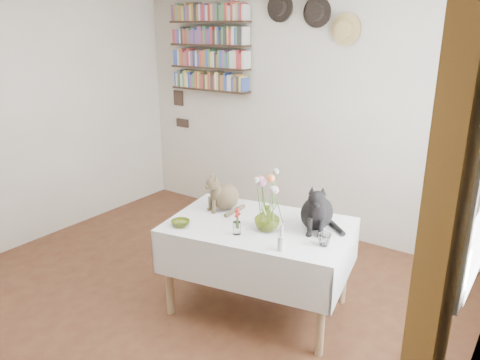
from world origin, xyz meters
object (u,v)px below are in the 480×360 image
Objects in this scene: tabby_cat at (226,190)px; bookshelf_unit at (209,49)px; black_cat at (317,205)px; flower_vase at (267,218)px; dining_table at (259,245)px.

tabby_cat is 0.31× the size of bookshelf_unit.
tabby_cat is at bearing -48.20° from bookshelf_unit.
black_cat reaches higher than tabby_cat.
flower_vase is 2.55m from bookshelf_unit.
bookshelf_unit is at bearing 157.19° from tabby_cat.
bookshelf_unit reaches higher than flower_vase.
black_cat is at bearing 30.56° from tabby_cat.
tabby_cat is 0.51m from flower_vase.
tabby_cat is 0.85× the size of black_cat.
tabby_cat reaches higher than flower_vase.
flower_vase reaches higher than dining_table.
dining_table is at bearing -42.66° from bookshelf_unit.
bookshelf_unit is at bearing 137.34° from dining_table.
flower_vase is at bearing -162.71° from black_cat.
bookshelf_unit reaches higher than dining_table.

